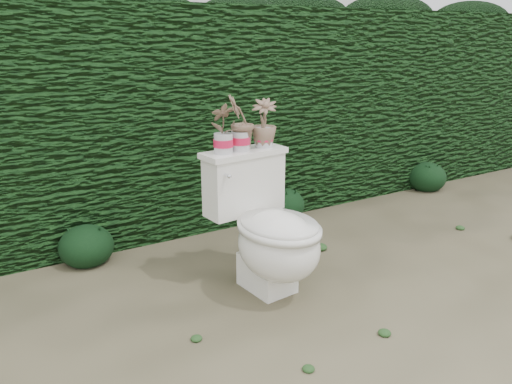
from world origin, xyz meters
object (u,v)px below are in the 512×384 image
potted_plant_left (223,130)px  potted_plant_center (240,124)px  potted_plant_right (264,124)px  toilet (269,232)px

potted_plant_left → potted_plant_center: size_ratio=0.88×
potted_plant_right → toilet: bearing=-83.4°
potted_plant_left → potted_plant_center: potted_plant_center is taller
toilet → potted_plant_left: potted_plant_left is taller
potted_plant_left → potted_plant_center: (0.11, 0.01, 0.02)m
potted_plant_left → toilet: bearing=127.8°
toilet → potted_plant_left: size_ratio=2.94×
toilet → potted_plant_center: potted_plant_center is taller
potted_plant_center → potted_plant_right: (0.16, 0.02, -0.02)m
potted_plant_left → potted_plant_right: size_ratio=1.01×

